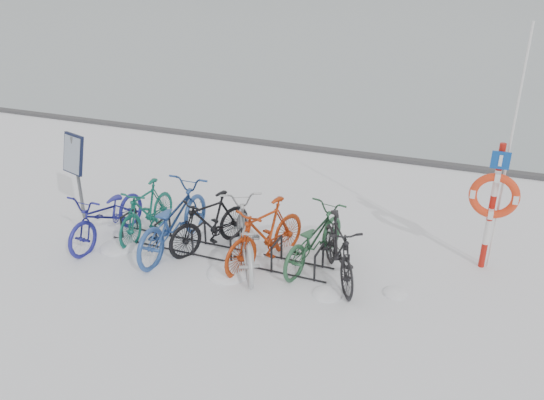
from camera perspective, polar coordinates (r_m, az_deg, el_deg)
ground at (r=9.17m, az=-5.82°, el=-5.70°), size 900.00×900.00×0.00m
quay_edge at (r=14.18m, az=5.28°, el=5.41°), size 400.00×0.25×0.10m
bike_rack at (r=9.09m, az=-5.87°, el=-4.71°), size 4.00×0.48×0.46m
info_board at (r=10.56m, az=-20.51°, el=4.16°), size 0.60×0.37×1.69m
lifebuoy_station at (r=8.79m, az=22.80°, el=0.42°), size 0.74×0.22×3.83m
bike_0 at (r=9.80m, az=-17.30°, el=-1.36°), size 0.73×1.96×1.02m
bike_1 at (r=9.80m, az=-13.35°, el=-0.92°), size 0.49×1.69×1.01m
bike_2 at (r=9.20m, az=-10.63°, el=-1.88°), size 0.79×2.20×1.15m
bike_3 at (r=9.16m, az=-6.69°, el=-2.22°), size 1.17×1.72×1.01m
bike_4 at (r=8.63m, az=-2.99°, el=-3.63°), size 1.62×2.09×1.06m
bike_5 at (r=8.59m, az=-0.71°, el=-3.51°), size 1.12×1.92×1.11m
bike_6 at (r=8.67m, az=4.51°, el=-3.90°), size 1.00×1.92×0.96m
bike_7 at (r=8.28m, az=7.18°, el=-5.10°), size 1.29×1.76×1.05m
snow_drifts at (r=9.01m, az=-6.59°, el=-6.32°), size 5.90×1.72×0.24m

